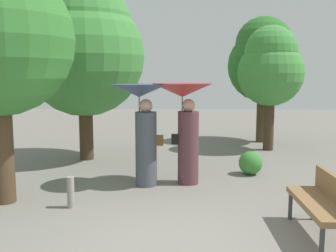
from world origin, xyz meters
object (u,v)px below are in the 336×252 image
object	(u,v)px
park_bench	(324,201)
tree_mid_left	(84,47)
tree_near_right	(271,67)
tree_mid_right	(263,60)
person_right	(185,113)
person_left	(142,117)
path_marker_post	(71,192)

from	to	relation	value
park_bench	tree_mid_left	distance (m)	6.91
tree_near_right	tree_mid_right	distance (m)	1.44
person_right	tree_mid_left	distance (m)	3.64
park_bench	tree_mid_left	world-z (taller)	tree_mid_left
person_right	tree_mid_left	bearing A→B (deg)	48.11
person_left	tree_mid_right	distance (m)	6.34
person_right	person_left	bearing A→B (deg)	101.50
park_bench	tree_mid_right	xyz separation A→B (m)	(0.71, 7.66, 2.14)
tree_mid_right	park_bench	bearing A→B (deg)	-95.31
person_left	tree_mid_left	xyz separation A→B (m)	(-1.69, 2.38, 1.51)
person_left	tree_near_right	world-z (taller)	tree_near_right
tree_near_right	person_left	bearing A→B (deg)	-130.90
person_left	path_marker_post	bearing A→B (deg)	141.42
person_left	tree_mid_right	world-z (taller)	tree_mid_right
person_right	tree_mid_right	distance (m)	5.78
tree_mid_left	tree_mid_right	size ratio (longest dim) A/B	1.14
tree_mid_right	path_marker_post	xyz separation A→B (m)	(-4.43, -6.57, -2.39)
park_bench	tree_near_right	distance (m)	6.56
tree_near_right	path_marker_post	distance (m)	7.08
person_left	park_bench	distance (m)	3.71
person_right	park_bench	size ratio (longest dim) A/B	1.34
tree_near_right	tree_mid_left	bearing A→B (deg)	-164.10
person_left	tree_mid_left	world-z (taller)	tree_mid_left
tree_mid_left	tree_mid_right	bearing A→B (deg)	29.25
person_right	path_marker_post	distance (m)	2.69
person_left	tree_mid_right	bearing A→B (deg)	-33.46
person_left	person_right	world-z (taller)	person_right
path_marker_post	person_left	bearing A→B (deg)	52.00
park_bench	tree_mid_right	world-z (taller)	tree_mid_right
person_right	tree_mid_right	world-z (taller)	tree_mid_right
park_bench	path_marker_post	xyz separation A→B (m)	(-3.72, 1.09, -0.25)
park_bench	path_marker_post	size ratio (longest dim) A/B	2.88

